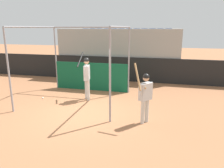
% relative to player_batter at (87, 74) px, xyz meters
% --- Properties ---
extents(ground_plane, '(60.00, 60.00, 0.00)m').
position_rel_player_batter_xyz_m(ground_plane, '(0.39, -1.56, -1.18)').
color(ground_plane, '#9E6642').
extents(outfield_wall, '(24.00, 0.12, 1.46)m').
position_rel_player_batter_xyz_m(outfield_wall, '(0.39, 3.93, -0.45)').
color(outfield_wall, black).
rests_on(outfield_wall, ground).
extents(bleacher_section, '(7.60, 3.20, 3.14)m').
position_rel_player_batter_xyz_m(bleacher_section, '(0.39, 5.59, 0.39)').
color(bleacher_section, '#9E9E99').
rests_on(bleacher_section, ground).
extents(batting_cage, '(3.97, 3.71, 3.23)m').
position_rel_player_batter_xyz_m(batting_cage, '(-0.33, 0.90, 0.15)').
color(batting_cage, gray).
rests_on(batting_cage, ground).
extents(player_batter, '(0.57, 0.88, 2.07)m').
position_rel_player_batter_xyz_m(player_batter, '(0.00, 0.00, 0.00)').
color(player_batter, silver).
rests_on(player_batter, ground).
extents(player_waiting, '(0.63, 0.82, 2.07)m').
position_rel_player_batter_xyz_m(player_waiting, '(2.78, -1.90, -0.13)').
color(player_waiting, silver).
rests_on(player_waiting, ground).
extents(baseball, '(0.07, 0.07, 0.07)m').
position_rel_player_batter_xyz_m(baseball, '(-2.02, -0.41, -1.14)').
color(baseball, white).
rests_on(baseball, ground).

